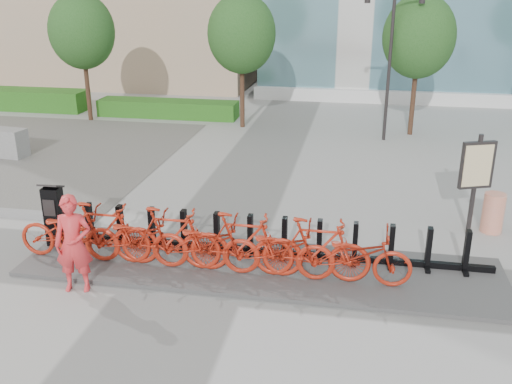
% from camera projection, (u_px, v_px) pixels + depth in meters
% --- Properties ---
extents(ground, '(120.00, 120.00, 0.00)m').
position_uv_depth(ground, '(194.00, 270.00, 11.45)').
color(ground, '#9C9C9C').
extents(hedge_b, '(6.00, 1.20, 0.70)m').
position_uv_depth(hedge_b, '(168.00, 109.00, 24.36)').
color(hedge_b, '#1D4912').
rests_on(hedge_b, ground).
extents(tree_0, '(2.60, 2.60, 5.10)m').
position_uv_depth(tree_0, '(82.00, 31.00, 22.64)').
color(tree_0, '#523421').
rests_on(tree_0, ground).
extents(tree_1, '(2.60, 2.60, 5.10)m').
position_uv_depth(tree_1, '(242.00, 34.00, 21.53)').
color(tree_1, '#523421').
rests_on(tree_1, ground).
extents(tree_2, '(2.60, 2.60, 5.10)m').
position_uv_depth(tree_2, '(419.00, 37.00, 20.41)').
color(tree_2, '#523421').
rests_on(tree_2, ground).
extents(streetlamp, '(2.00, 0.20, 5.00)m').
position_uv_depth(streetlamp, '(390.00, 52.00, 19.82)').
color(streetlamp, black).
rests_on(streetlamp, ground).
extents(dock_pad, '(9.60, 2.40, 0.08)m').
position_uv_depth(dock_pad, '(260.00, 267.00, 11.49)').
color(dock_pad, '#474747').
rests_on(dock_pad, ground).
extents(dock_rail_posts, '(8.02, 0.50, 0.85)m').
position_uv_depth(dock_rail_posts, '(267.00, 237.00, 11.76)').
color(dock_rail_posts, black).
rests_on(dock_rail_posts, dock_pad).
extents(bike_0, '(2.14, 0.75, 1.12)m').
position_uv_depth(bike_0, '(69.00, 232.00, 11.63)').
color(bike_0, '#A12210').
rests_on(bike_0, dock_pad).
extents(bike_1, '(2.07, 0.59, 1.25)m').
position_uv_depth(bike_1, '(102.00, 232.00, 11.48)').
color(bike_1, '#A12210').
rests_on(bike_1, dock_pad).
extents(bike_2, '(2.14, 0.75, 1.12)m').
position_uv_depth(bike_2, '(136.00, 238.00, 11.38)').
color(bike_2, '#A12210').
rests_on(bike_2, dock_pad).
extents(bike_3, '(2.07, 0.59, 1.25)m').
position_uv_depth(bike_3, '(170.00, 238.00, 11.24)').
color(bike_3, '#A12210').
rests_on(bike_3, dock_pad).
extents(bike_4, '(2.14, 0.75, 1.12)m').
position_uv_depth(bike_4, '(205.00, 243.00, 11.13)').
color(bike_4, '#A12210').
rests_on(bike_4, dock_pad).
extents(bike_5, '(2.07, 0.59, 1.25)m').
position_uv_depth(bike_5, '(241.00, 243.00, 10.99)').
color(bike_5, '#A12210').
rests_on(bike_5, dock_pad).
extents(bike_6, '(2.14, 0.75, 1.12)m').
position_uv_depth(bike_6, '(278.00, 249.00, 10.89)').
color(bike_6, '#A12210').
rests_on(bike_6, dock_pad).
extents(bike_7, '(2.07, 0.59, 1.25)m').
position_uv_depth(bike_7, '(316.00, 249.00, 10.74)').
color(bike_7, '#A12210').
rests_on(bike_7, dock_pad).
extents(bike_8, '(2.14, 0.75, 1.12)m').
position_uv_depth(bike_8, '(354.00, 256.00, 10.64)').
color(bike_8, '#A12210').
rests_on(bike_8, dock_pad).
extents(kiosk, '(0.45, 0.38, 1.42)m').
position_uv_depth(kiosk, '(54.00, 215.00, 12.19)').
color(kiosk, black).
rests_on(kiosk, dock_pad).
extents(worker_red, '(0.77, 0.58, 1.88)m').
position_uv_depth(worker_red, '(74.00, 244.00, 10.42)').
color(worker_red, red).
rests_on(worker_red, ground).
extents(construction_barrel, '(0.58, 0.58, 0.93)m').
position_uv_depth(construction_barrel, '(493.00, 213.00, 13.07)').
color(construction_barrel, red).
rests_on(construction_barrel, ground).
extents(map_sign, '(0.76, 0.38, 2.35)m').
position_uv_depth(map_sign, '(477.00, 169.00, 12.56)').
color(map_sign, black).
rests_on(map_sign, ground).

